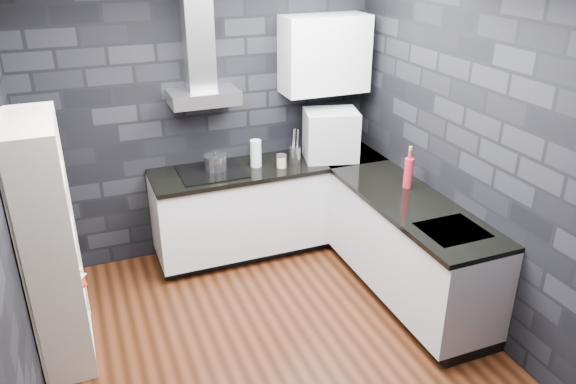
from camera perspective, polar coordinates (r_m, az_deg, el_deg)
ground at (r=4.50m, az=-2.09°, el=-14.65°), size 3.20×3.20×0.00m
wall_back at (r=5.26m, az=-8.38°, el=7.86°), size 3.20×0.05×2.70m
wall_front at (r=2.51m, az=10.37°, el=-12.41°), size 3.20×0.05×2.70m
wall_right at (r=4.55m, az=17.33°, el=4.29°), size 0.05×3.20×2.70m
toekick_back at (r=5.65m, az=-1.93°, el=-5.03°), size 2.18×0.50×0.10m
toekick_right at (r=5.05m, az=12.18°, el=-9.66°), size 0.50×1.78×0.10m
counter_back_cab at (r=5.42m, az=-1.85°, el=-1.27°), size 2.20×0.60×0.76m
counter_right_cab at (r=4.80m, az=12.23°, el=-5.52°), size 0.60×1.80×0.76m
counter_back_top at (r=5.25m, az=-1.87°, el=2.62°), size 2.20×0.62×0.04m
counter_right_top at (r=4.61m, az=12.57°, el=-1.24°), size 0.62×1.80×0.04m
counter_corner_top at (r=5.56m, az=5.89°, el=3.78°), size 0.62×0.62×0.04m
hood_body at (r=5.01m, az=-8.54°, el=9.50°), size 0.60×0.34×0.12m
hood_chimney at (r=4.97m, az=-9.11°, el=15.36°), size 0.24×0.20×0.90m
upper_cabinet at (r=5.31m, az=3.74°, el=13.78°), size 0.80×0.35×0.70m
cooktop at (r=5.10m, az=-7.73°, el=2.05°), size 0.58×0.50×0.01m
sink_rim at (r=4.26m, az=16.37°, el=-3.76°), size 0.44×0.40×0.01m
pot at (r=5.12m, az=-7.35°, el=2.95°), size 0.21×0.21×0.12m
glass_vase at (r=5.16m, az=-3.28°, el=3.94°), size 0.12×0.12×0.25m
storage_jar at (r=5.16m, az=-0.67°, el=3.10°), size 0.10×0.10×0.11m
utensil_crock at (r=5.29m, az=0.70°, el=3.86°), size 0.13×0.13×0.14m
appliance_garage at (r=5.33m, az=4.36°, el=5.72°), size 0.56×0.49×0.48m
red_bottle at (r=4.82m, az=12.12°, el=1.90°), size 0.09×0.09×0.26m
bookshelf at (r=4.22m, az=-22.99°, el=-4.97°), size 0.51×0.86×1.80m
fruit_bowl at (r=4.13m, az=-23.06°, el=-5.08°), size 0.26×0.26×0.05m
book_red at (r=4.52m, az=-22.21°, el=-7.66°), size 0.17×0.05×0.23m
book_second at (r=4.54m, az=-22.39°, el=-7.19°), size 0.15×0.10×0.22m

